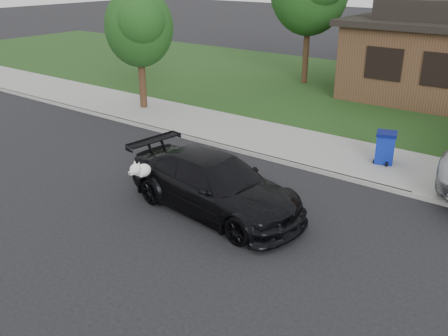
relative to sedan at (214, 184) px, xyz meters
The scene contains 7 objects.
ground 0.72m from the sedan, 163.92° to the left, with size 120.00×120.00×0.00m, color black.
sidewalk 5.11m from the sedan, 92.73° to the left, with size 60.00×3.00×0.12m, color gray.
curb 3.63m from the sedan, 93.88° to the left, with size 60.00×0.12×0.12m, color gray.
lawn 13.09m from the sedan, 91.06° to the left, with size 60.00×13.00×0.13m, color #193814.
sedan is the anchor object (origin of this frame).
recycling_bin 5.59m from the sedan, 67.05° to the left, with size 0.69×0.69×0.91m.
tree_2 9.57m from the sedan, 145.80° to the left, with size 2.73×2.60×4.59m.
Camera 1 is at (6.83, -8.40, 5.42)m, focal length 40.00 mm.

